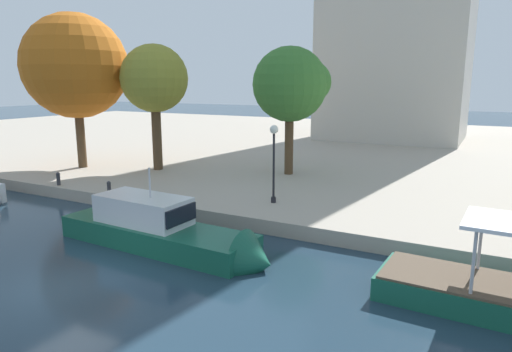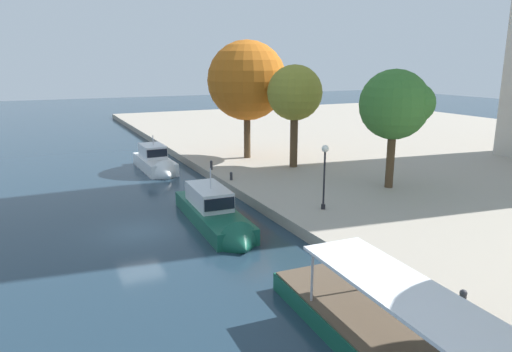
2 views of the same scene
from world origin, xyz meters
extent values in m
plane|color=#1E3342|center=(0.00, 0.00, 0.00)|extent=(220.00, 220.00, 0.00)
cube|color=#A39989|center=(0.00, 35.48, 0.35)|extent=(120.00, 55.00, 0.69)
cube|color=#14513D|center=(0.24, 4.48, 0.31)|extent=(9.24, 2.84, 1.25)
cone|color=#14513D|center=(5.21, 4.25, 0.31)|extent=(1.30, 2.35, 2.30)
cube|color=silver|center=(-0.44, 4.51, 1.53)|extent=(4.20, 2.13, 1.18)
cube|color=black|center=(1.16, 4.44, 1.59)|extent=(1.18, 1.87, 0.71)
cylinder|color=silver|center=(0.01, 4.49, 2.75)|extent=(0.08, 0.08, 1.28)
cylinder|color=#B2B2B7|center=(12.53, 6.05, 1.81)|extent=(0.10, 0.10, 1.92)
cylinder|color=#B2B2B7|center=(12.43, 3.94, 1.81)|extent=(0.10, 0.10, 1.92)
cylinder|color=#2D2D33|center=(-6.65, 8.60, 0.93)|extent=(0.21, 0.21, 0.47)
sphere|color=#2D2D33|center=(-6.65, 8.60, 1.23)|extent=(0.23, 0.23, 0.23)
cylinder|color=#2D2D33|center=(-10.69, 8.46, 1.01)|extent=(0.22, 0.22, 0.63)
sphere|color=#2D2D33|center=(-10.69, 8.46, 1.38)|extent=(0.24, 0.24, 0.24)
cylinder|color=black|center=(2.67, 10.94, 2.51)|extent=(0.12, 0.12, 3.63)
sphere|color=white|center=(2.67, 10.94, 4.52)|extent=(0.44, 0.44, 0.44)
cylinder|color=black|center=(2.67, 10.94, 0.84)|extent=(0.26, 0.26, 0.30)
cylinder|color=#4C3823|center=(0.31, 18.21, 2.78)|extent=(0.59, 0.59, 4.18)
sphere|color=#38702D|center=(0.31, 18.21, 6.72)|extent=(4.94, 4.94, 4.94)
sphere|color=#38702D|center=(0.65, 17.86, 7.00)|extent=(2.59, 2.59, 2.59)
sphere|color=#38702D|center=(1.41, 19.06, 6.86)|extent=(2.79, 2.79, 2.79)
cylinder|color=#4C3823|center=(-8.69, 15.35, 3.03)|extent=(0.67, 0.67, 4.66)
sphere|color=olive|center=(-8.69, 15.35, 7.12)|extent=(4.69, 4.69, 4.69)
sphere|color=olive|center=(-9.51, 16.22, 6.77)|extent=(2.46, 2.46, 2.46)
sphere|color=olive|center=(-8.28, 15.01, 7.69)|extent=(2.48, 2.48, 2.48)
cylinder|color=#4C3823|center=(-14.17, 13.41, 2.95)|extent=(0.63, 0.63, 4.52)
sphere|color=#BC6019|center=(-14.17, 13.41, 7.97)|extent=(7.35, 7.35, 7.35)
sphere|color=#BC6019|center=(-14.88, 12.80, 8.64)|extent=(4.27, 4.27, 4.27)
sphere|color=#BC6019|center=(-12.68, 13.75, 7.62)|extent=(3.32, 3.32, 3.32)
camera|label=1|loc=(12.66, -9.86, 6.91)|focal=31.98mm
camera|label=2|loc=(26.04, -4.90, 9.61)|focal=32.84mm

